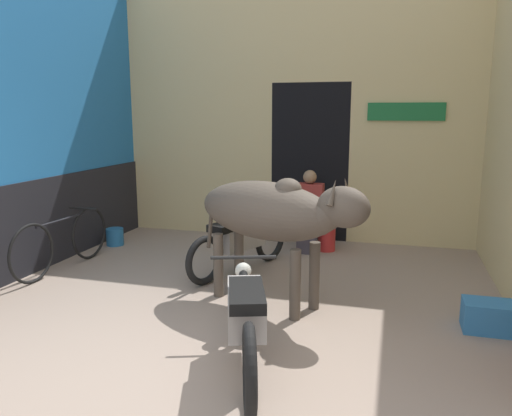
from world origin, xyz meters
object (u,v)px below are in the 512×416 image
bicycle (63,242)px  bucket (115,237)px  motorcycle_far (240,241)px  motorcycle_near (246,314)px  shopkeeper_seated (309,210)px  crate (488,316)px  cow (273,213)px  plastic_stool (327,236)px

bicycle → bucket: bicycle is taller
motorcycle_far → bucket: motorcycle_far is taller
motorcycle_near → motorcycle_far: (-0.76, 2.26, -0.03)m
shopkeeper_seated → crate: size_ratio=2.69×
motorcycle_far → bicycle: bearing=-166.6°
cow → motorcycle_near: bearing=-85.8°
motorcycle_far → crate: motorcycle_far is taller
motorcycle_near → bicycle: 3.43m
crate → plastic_stool: bearing=127.7°
shopkeeper_seated → crate: 3.07m
motorcycle_far → bucket: size_ratio=6.63×
cow → bicycle: cow is taller
cow → shopkeeper_seated: (0.00, 2.14, -0.37)m
crate → bicycle: bearing=173.9°
cow → bicycle: size_ratio=1.12×
cow → shopkeeper_seated: 2.17m
cow → bucket: size_ratio=7.75×
shopkeeper_seated → plastic_stool: size_ratio=2.89×
bicycle → bucket: bearing=91.0°
bicycle → plastic_stool: bearing=30.2°
motorcycle_far → plastic_stool: bearing=54.5°
cow → plastic_stool: size_ratio=4.91×
cow → motorcycle_far: size_ratio=1.17×
bicycle → shopkeeper_seated: (2.88, 1.70, 0.24)m
motorcycle_near → motorcycle_far: bearing=108.6°
motorcycle_near → crate: (1.97, 1.20, -0.29)m
motorcycle_near → bicycle: motorcycle_near is taller
plastic_stool → motorcycle_far: bearing=-125.5°
bucket → motorcycle_near: bearing=-44.9°
cow → crate: (2.07, -0.09, -0.85)m
cow → bucket: bearing=149.9°
cow → shopkeeper_seated: size_ratio=1.70×
bicycle → crate: size_ratio=4.09×
bicycle → plastic_stool: size_ratio=4.38×
motorcycle_far → shopkeeper_seated: bearing=60.3°
shopkeeper_seated → plastic_stool: shopkeeper_seated is taller
motorcycle_near → bucket: bearing=135.1°
crate → bucket: bearing=160.4°
shopkeeper_seated → bucket: 2.97m
shopkeeper_seated → plastic_stool: bearing=25.2°
crate → motorcycle_far: bearing=159.0°
crate → bucket: (-4.96, 1.77, -0.01)m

